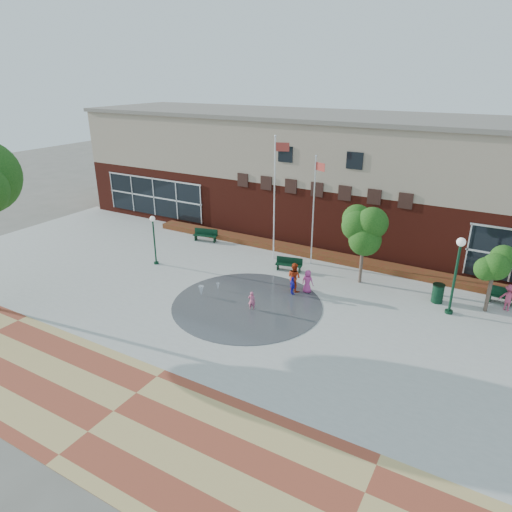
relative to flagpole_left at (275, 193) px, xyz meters
The scene contains 23 objects.
ground 11.08m from the flagpole_left, 79.09° to the right, with size 120.00×120.00×0.00m, color #666056.
plaza_concrete 7.74m from the flagpole_left, 72.02° to the right, with size 46.00×18.00×0.01m, color #A8A8A0.
paver_band 17.60m from the flagpole_left, 83.57° to the right, with size 46.00×6.00×0.01m, color #963F29.
splash_pad 8.52m from the flagpole_left, 74.51° to the right, with size 8.40×8.40×0.01m, color #383A3D.
library_building 7.86m from the flagpole_left, 76.01° to the left, with size 44.40×10.40×9.20m.
flower_bed 5.36m from the flagpole_left, 42.57° to the left, with size 26.00×1.20×0.40m, color maroon.
flagpole_left is the anchor object (origin of this frame).
flagpole_right 2.75m from the flagpole_left, ahead, with size 0.84×0.43×7.33m.
lamp_left 8.52m from the flagpole_left, 142.93° to the right, with size 0.36×0.36×3.39m.
lamp_right 12.23m from the flagpole_left, 10.80° to the right, with size 0.46×0.46×4.34m.
bench_left 7.64m from the flagpole_left, behind, with size 1.94×0.97×0.94m.
bench_mid 4.99m from the flagpole_left, 37.90° to the right, with size 1.81×0.85×0.88m.
bench_right 15.08m from the flagpole_left, ahead, with size 1.86×0.61×0.92m.
trash_can 11.86m from the flagpole_left, ahead, with size 0.67×0.67×1.11m.
tree_mid 6.61m from the flagpole_left, ahead, with size 2.83×2.83×4.78m.
tree_small_right 13.71m from the flagpole_left, ahead, with size 2.22×2.22×3.80m.
water_jet_a 8.71m from the flagpole_left, 97.40° to the right, with size 0.32×0.32×0.62m, color white.
water_jet_b 7.75m from the flagpole_left, 95.19° to the right, with size 0.19×0.19×0.43m, color white.
child_splash 8.67m from the flagpole_left, 71.46° to the right, with size 0.40×0.26×1.09m, color #CB567B.
adult_red 6.44m from the flagpole_left, 49.24° to the right, with size 0.86×0.67×1.77m, color #BA3513.
adult_pink 6.90m from the flagpole_left, 41.93° to the right, with size 0.70×0.45×1.43m, color #C43A87.
child_blue 7.04m from the flagpole_left, 51.52° to the right, with size 0.66×0.27×1.12m, color #211FB4.
person_bench 15.06m from the flagpole_left, ahead, with size 0.98×0.57×1.52m, color #C54367.
Camera 1 is at (11.72, -16.40, 12.10)m, focal length 32.00 mm.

